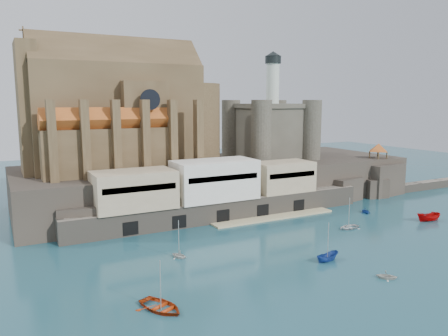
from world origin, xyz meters
name	(u,v)px	position (x,y,z in m)	size (l,w,h in m)	color
ground	(320,242)	(0.00, 0.00, 0.00)	(300.00, 300.00, 0.00)	#184450
promontory	(221,181)	(-0.19, 39.37, 4.92)	(100.00, 36.00, 10.00)	black
quay	(215,192)	(-10.19, 23.07, 6.07)	(70.00, 12.00, 13.05)	#6F6659
church	(126,116)	(-24.13, 41.85, 22.13)	(47.00, 25.93, 30.51)	#4B3A23
castle_keep	(270,128)	(16.08, 41.08, 18.31)	(21.20, 21.20, 29.30)	#413E33
rock_outcrop	(377,180)	(42.00, 25.84, 4.02)	(14.50, 10.50, 8.70)	black
pavilion	(378,148)	(42.00, 26.00, 12.73)	(6.40, 6.40, 5.40)	#4B3A23
breakwater	(438,187)	(66.00, 24.00, 0.00)	(40.00, 3.00, 2.40)	#6F6659
boat_0	(161,309)	(-34.98, -11.38, 0.00)	(4.70, 1.36, 6.58)	#AC310B
boat_1	(386,279)	(-2.60, -17.73, 0.00)	(2.59, 1.58, 3.00)	beige
boat_2	(327,261)	(-5.40, -8.13, 0.00)	(1.71, 1.75, 4.54)	navy
boat_4	(179,258)	(-26.14, 4.51, 0.00)	(2.63, 1.60, 3.05)	silver
boat_5	(428,221)	(30.00, 0.11, 0.00)	(2.20, 2.25, 5.84)	#B10405
boat_6	(348,228)	(10.81, 4.09, 0.00)	(3.65, 1.06, 5.11)	silver
boat_7	(365,213)	(23.15, 11.57, 0.00)	(2.69, 1.64, 3.11)	navy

